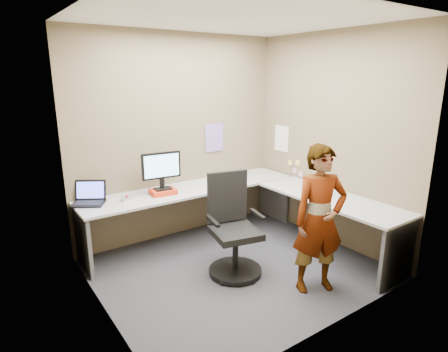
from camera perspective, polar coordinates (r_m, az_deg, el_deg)
ground at (r=4.46m, az=1.90°, el=-13.84°), size 3.00×3.00×0.00m
wall_back at (r=5.07m, az=-6.81°, el=5.83°), size 3.00×0.00×3.00m
wall_right at (r=5.02m, az=15.99°, el=5.26°), size 0.00×2.70×2.70m
wall_left at (r=3.33m, az=-19.06°, el=0.22°), size 0.00×2.70×2.70m
ceiling at (r=3.94m, az=2.27°, el=23.00°), size 3.00×3.00×0.00m
desk at (r=4.74m, az=3.42°, el=-4.24°), size 2.98×2.58×0.73m
paper_ream at (r=4.70m, az=-9.26°, el=-2.38°), size 0.33×0.25×0.06m
monitor at (r=4.64m, az=-9.51°, el=1.26°), size 0.49×0.16×0.46m
laptop at (r=4.59m, az=-19.85°, el=-3.12°), size 0.45×0.43×0.25m
trackball_mouse at (r=4.55m, az=-14.60°, el=-3.35°), size 0.12×0.08×0.07m
origami at (r=4.69m, az=-8.53°, el=-2.41°), size 0.10×0.10×0.06m
stapler at (r=5.19m, az=13.84°, el=-1.00°), size 0.16×0.08×0.05m
flower at (r=4.75m, az=15.86°, el=-1.16°), size 0.07×0.07×0.22m
calendar_purple at (r=5.34m, az=-1.50°, el=5.87°), size 0.30×0.01×0.40m
calendar_white at (r=5.63m, az=8.77°, el=5.65°), size 0.01×0.28×0.38m
sticky_note_a at (r=5.44m, az=11.17°, el=2.00°), size 0.01×0.07×0.07m
sticky_note_b at (r=5.51m, az=10.73°, el=0.78°), size 0.01×0.07×0.07m
sticky_note_c at (r=5.43m, az=11.62°, el=0.32°), size 0.01×0.07×0.07m
sticky_note_d at (r=5.55m, az=10.05°, el=1.99°), size 0.01×0.07×0.07m
office_chair at (r=4.20m, az=1.38°, el=-8.81°), size 0.62×0.60×1.11m
person at (r=3.88m, az=14.35°, el=-6.47°), size 0.65×0.54×1.52m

